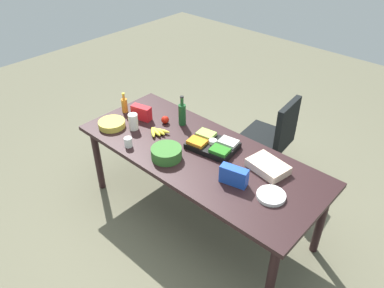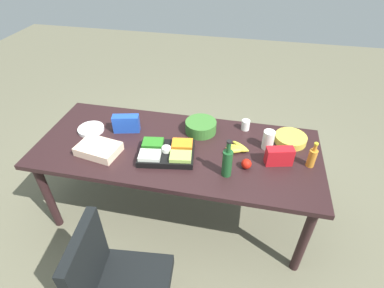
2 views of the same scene
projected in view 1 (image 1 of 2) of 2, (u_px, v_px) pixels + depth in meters
ground_plane at (198, 215)px, 3.74m from camera, size 10.00×10.00×0.00m
conference_table at (199, 159)px, 3.34m from camera, size 2.28×0.95×0.78m
office_chair at (268, 146)px, 4.10m from camera, size 0.56×0.56×0.94m
veggie_tray at (213, 145)px, 3.33m from camera, size 0.46×0.36×0.09m
banana_bunch at (157, 131)px, 3.52m from camera, size 0.21×0.18×0.04m
apple_red at (165, 120)px, 3.67m from camera, size 0.09×0.09×0.08m
chip_bag_red at (141, 113)px, 3.72m from camera, size 0.21×0.13×0.14m
paper_plate_stack at (271, 196)px, 2.82m from camera, size 0.27×0.27×0.03m
wine_bottle at (182, 114)px, 3.61m from camera, size 0.09×0.09×0.30m
sheet_cake at (268, 166)px, 3.08m from camera, size 0.35×0.27×0.07m
chip_bowl at (112, 124)px, 3.62m from camera, size 0.27×0.27×0.06m
dressing_bottle at (124, 105)px, 3.83m from camera, size 0.07×0.07×0.21m
paper_cup at (128, 142)px, 3.34m from camera, size 0.07×0.07×0.09m
mayo_jar at (133, 122)px, 3.56m from camera, size 0.10×0.10×0.16m
chip_bag_blue at (234, 176)px, 2.92m from camera, size 0.23×0.13×0.15m
salad_bowl at (166, 153)px, 3.20m from camera, size 0.32×0.32×0.10m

